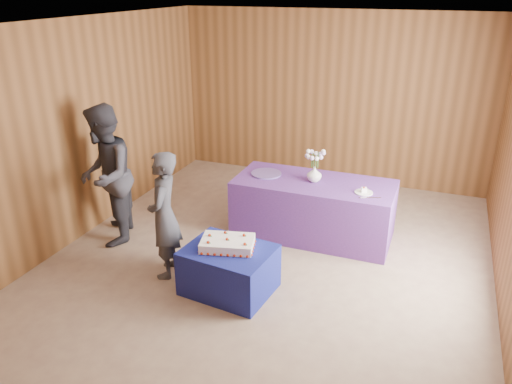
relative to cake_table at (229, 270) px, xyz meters
The scene contains 13 objects.
ground 0.73m from the cake_table, 73.75° to the left, with size 6.00×6.00×0.00m, color gray.
room_shell 1.70m from the cake_table, 73.75° to the left, with size 5.04×6.04×2.72m.
cake_table is the anchor object (origin of this frame).
serving_table 1.64m from the cake_table, 72.27° to the left, with size 2.00×0.90×0.75m, color #613187.
sheet_cake 0.30m from the cake_table, 127.79° to the left, with size 0.64×0.51×0.13m.
vase 1.75m from the cake_table, 72.69° to the left, with size 0.18×0.18×0.19m, color white.
flower_spray 1.85m from the cake_table, 72.69° to the left, with size 0.25×0.26×0.20m.
platter 1.67m from the cake_table, 95.63° to the left, with size 0.40×0.40×0.02m, color #614993.
plate 1.89m from the cake_table, 51.13° to the left, with size 0.22×0.22×0.01m, color white.
cake_slice 1.90m from the cake_table, 51.11° to the left, with size 0.08×0.08×0.08m.
knife 1.86m from the cake_table, 46.34° to the left, with size 0.26×0.02×0.00m, color silver.
guest_left 0.93m from the cake_table, behind, with size 0.53×0.35×1.45m, color #373841.
guest_right 2.03m from the cake_table, 164.79° to the left, with size 0.86×0.67×1.76m, color #31313B.
Camera 1 is at (1.71, -4.80, 3.09)m, focal length 35.00 mm.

